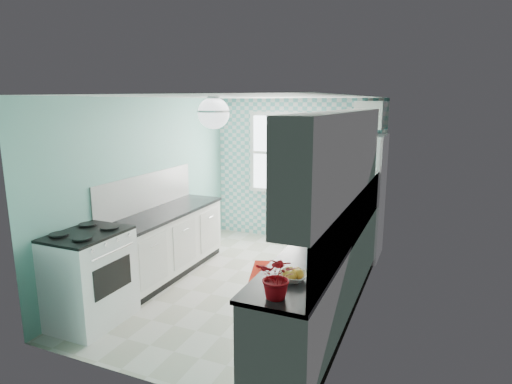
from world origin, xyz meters
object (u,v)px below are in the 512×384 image
at_px(ceiling_light, 214,113).
at_px(fruit_bowl, 293,277).
at_px(sink, 347,216).
at_px(microwave, 359,126).
at_px(fridge, 355,196).
at_px(potted_plant, 278,277).
at_px(stove, 89,276).

height_order(ceiling_light, fruit_bowl, ceiling_light).
height_order(sink, microwave, microwave).
relative_size(ceiling_light, fruit_bowl, 1.34).
height_order(fridge, sink, fridge).
bearing_deg(potted_plant, stove, 169.21).
distance_m(ceiling_light, microwave, 2.83).
xyz_separation_m(stove, fruit_bowl, (2.40, -0.08, 0.43)).
relative_size(ceiling_light, microwave, 0.74).
relative_size(sink, potted_plant, 1.48).
bearing_deg(stove, sink, 43.02).
relative_size(fruit_bowl, microwave, 0.55).
distance_m(ceiling_light, stove, 2.28).
height_order(sink, potted_plant, sink).
xyz_separation_m(stove, potted_plant, (2.40, -0.46, 0.58)).
distance_m(sink, potted_plant, 2.70).
bearing_deg(ceiling_light, fruit_bowl, -35.23).
bearing_deg(potted_plant, ceiling_light, 134.53).
distance_m(fruit_bowl, potted_plant, 0.40).
bearing_deg(stove, fridge, 55.54).
bearing_deg(fridge, sink, -88.58).
height_order(fridge, stove, fridge).
relative_size(stove, fruit_bowl, 3.97).
relative_size(stove, microwave, 2.18).
relative_size(stove, potted_plant, 2.89).
relative_size(ceiling_light, sink, 0.66).
bearing_deg(potted_plant, sink, 89.92).
xyz_separation_m(sink, fruit_bowl, (-0.00, -2.32, 0.04)).
height_order(stove, sink, sink).
bearing_deg(microwave, sink, 91.27).
bearing_deg(fridge, stove, -127.91).
bearing_deg(fruit_bowl, ceiling_light, 144.77).
xyz_separation_m(fridge, fruit_bowl, (0.09, -3.44, 0.00)).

